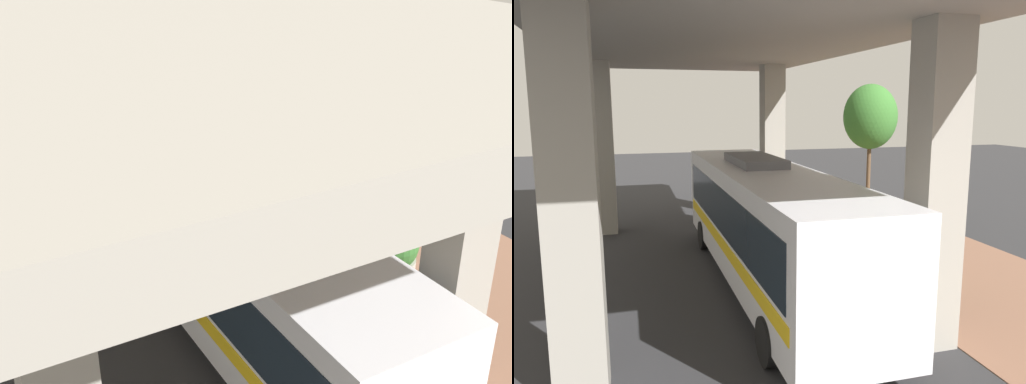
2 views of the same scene
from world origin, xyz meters
TOP-DOWN VIEW (x-y plane):
  - ground_plane at (0.00, 0.00)m, footprint 80.00×80.00m
  - sidewalk_strip at (-3.00, 0.00)m, footprint 6.00×40.00m
  - overpass at (4.00, 0.00)m, footprint 9.40×19.92m
  - bus at (2.89, 1.55)m, footprint 2.64×12.51m
  - fire_hydrant at (-0.66, -5.37)m, footprint 0.46×0.22m
  - planter_front at (-0.55, -3.49)m, footprint 1.35×1.35m
  - planter_middle at (-1.41, 2.24)m, footprint 1.36×1.36m
  - planter_back at (-2.32, -1.27)m, footprint 1.06×1.06m
  - street_tree_near at (-3.58, -4.89)m, footprint 2.31×2.31m

SIDE VIEW (x-z plane):
  - ground_plane at x=0.00m, z-range 0.00..0.00m
  - sidewalk_strip at x=-3.00m, z-range 0.00..0.02m
  - fire_hydrant at x=-0.66m, z-range 0.01..1.06m
  - planter_back at x=-2.32m, z-range -0.01..1.52m
  - planter_middle at x=-1.41m, z-range -0.02..1.77m
  - planter_front at x=-0.55m, z-range 0.01..1.75m
  - bus at x=2.89m, z-range 0.15..3.72m
  - street_tree_near at x=-3.58m, z-range 1.58..7.55m
  - overpass at x=4.00m, z-range 2.77..10.11m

